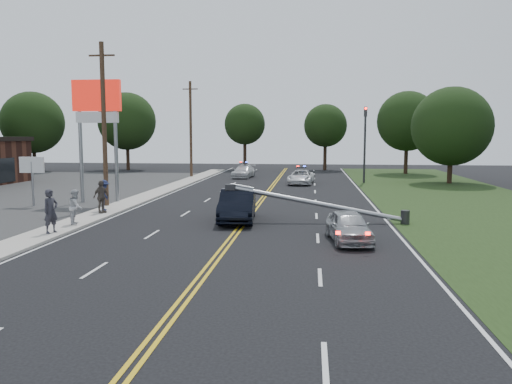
# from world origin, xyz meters

# --- Properties ---
(ground) EXTENTS (120.00, 120.00, 0.00)m
(ground) POSITION_xyz_m (0.00, 0.00, 0.00)
(ground) COLOR black
(ground) RESTS_ON ground
(sidewalk) EXTENTS (1.80, 70.00, 0.12)m
(sidewalk) POSITION_xyz_m (-8.40, 10.00, 0.06)
(sidewalk) COLOR #ADA79C
(sidewalk) RESTS_ON ground
(grass_verge) EXTENTS (12.00, 80.00, 0.01)m
(grass_verge) POSITION_xyz_m (13.50, 10.00, 0.01)
(grass_verge) COLOR #1F3213
(grass_verge) RESTS_ON ground
(centerline_yellow) EXTENTS (0.36, 80.00, 0.00)m
(centerline_yellow) POSITION_xyz_m (0.00, 10.00, 0.01)
(centerline_yellow) COLOR gold
(centerline_yellow) RESTS_ON ground
(pylon_sign) EXTENTS (3.20, 0.35, 8.00)m
(pylon_sign) POSITION_xyz_m (-10.50, 14.00, 6.00)
(pylon_sign) COLOR gray
(pylon_sign) RESTS_ON ground
(small_sign) EXTENTS (1.60, 0.14, 3.10)m
(small_sign) POSITION_xyz_m (-14.00, 12.00, 2.33)
(small_sign) COLOR gray
(small_sign) RESTS_ON ground
(traffic_signal) EXTENTS (0.28, 0.41, 7.05)m
(traffic_signal) POSITION_xyz_m (8.30, 30.00, 4.21)
(traffic_signal) COLOR #2D2D30
(traffic_signal) RESTS_ON ground
(fallen_streetlight) EXTENTS (9.36, 0.44, 1.91)m
(fallen_streetlight) POSITION_xyz_m (4.19, 8.00, 0.92)
(fallen_streetlight) COLOR #2D2D30
(fallen_streetlight) RESTS_ON ground
(utility_pole_mid) EXTENTS (1.60, 0.28, 10.00)m
(utility_pole_mid) POSITION_xyz_m (-9.20, 12.00, 5.08)
(utility_pole_mid) COLOR #382619
(utility_pole_mid) RESTS_ON ground
(utility_pole_far) EXTENTS (1.60, 0.28, 10.00)m
(utility_pole_far) POSITION_xyz_m (-9.20, 34.00, 5.08)
(utility_pole_far) COLOR #382619
(utility_pole_far) RESTS_ON ground
(tree_4) EXTENTS (7.48, 7.48, 9.73)m
(tree_4) POSITION_xyz_m (-30.55, 40.65, 5.99)
(tree_4) COLOR black
(tree_4) RESTS_ON ground
(tree_5) EXTENTS (7.32, 7.32, 9.88)m
(tree_5) POSITION_xyz_m (-20.15, 44.69, 6.21)
(tree_5) COLOR black
(tree_5) RESTS_ON ground
(tree_6) EXTENTS (5.26, 5.26, 8.49)m
(tree_6) POSITION_xyz_m (-5.24, 47.00, 5.84)
(tree_6) COLOR black
(tree_6) RESTS_ON ground
(tree_7) EXTENTS (5.44, 5.44, 8.38)m
(tree_7) POSITION_xyz_m (5.10, 47.00, 5.65)
(tree_7) COLOR black
(tree_7) RESTS_ON ground
(tree_8) EXTENTS (6.86, 6.86, 9.47)m
(tree_8) POSITION_xyz_m (14.25, 41.83, 6.04)
(tree_8) COLOR black
(tree_8) RESTS_ON ground
(tree_9) EXTENTS (7.22, 7.22, 8.86)m
(tree_9) POSITION_xyz_m (16.14, 30.39, 5.25)
(tree_9) COLOR black
(tree_9) RESTS_ON ground
(crashed_sedan) EXTENTS (2.13, 5.09, 1.64)m
(crashed_sedan) POSITION_xyz_m (-0.40, 7.96, 0.82)
(crashed_sedan) COLOR black
(crashed_sedan) RESTS_ON ground
(waiting_sedan) EXTENTS (2.02, 4.02, 1.31)m
(waiting_sedan) POSITION_xyz_m (4.97, 3.43, 0.66)
(waiting_sedan) COLOR #9DA1A5
(waiting_sedan) RESTS_ON ground
(emergency_a) EXTENTS (2.54, 4.79, 1.28)m
(emergency_a) POSITION_xyz_m (2.46, 28.08, 0.64)
(emergency_a) COLOR white
(emergency_a) RESTS_ON ground
(emergency_b) EXTENTS (2.30, 4.64, 1.30)m
(emergency_b) POSITION_xyz_m (-3.68, 34.40, 0.65)
(emergency_b) COLOR silver
(emergency_b) RESTS_ON ground
(bystander_a) EXTENTS (0.72, 0.84, 1.95)m
(bystander_a) POSITION_xyz_m (-8.07, 3.30, 1.10)
(bystander_a) COLOR #2A2931
(bystander_a) RESTS_ON sidewalk
(bystander_b) EXTENTS (0.86, 0.98, 1.71)m
(bystander_b) POSITION_xyz_m (-8.02, 5.56, 0.98)
(bystander_b) COLOR #BABABF
(bystander_b) RESTS_ON sidewalk
(bystander_c) EXTENTS (0.86, 1.24, 1.77)m
(bystander_c) POSITION_xyz_m (-8.47, 9.98, 1.00)
(bystander_c) COLOR #1B2345
(bystander_c) RESTS_ON sidewalk
(bystander_d) EXTENTS (0.81, 1.16, 1.83)m
(bystander_d) POSITION_xyz_m (-8.24, 9.03, 1.03)
(bystander_d) COLOR #504740
(bystander_d) RESTS_ON sidewalk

